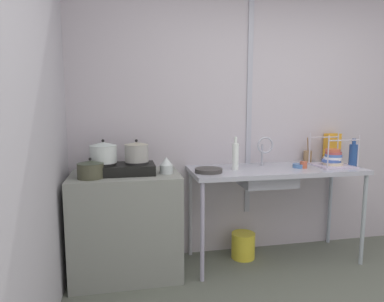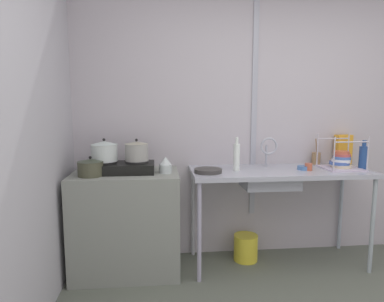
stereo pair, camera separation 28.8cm
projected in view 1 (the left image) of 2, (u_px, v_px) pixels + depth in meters
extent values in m
cube|color=#B7B0B7|center=(260.00, 121.00, 3.34)|extent=(4.47, 0.10, 2.60)
cube|color=#A5A8B4|center=(249.00, 108.00, 3.24)|extent=(0.05, 0.01, 2.08)
cube|color=gray|center=(126.00, 224.00, 2.86)|extent=(0.90, 0.59, 0.88)
cube|color=#A5A8B4|center=(276.00, 170.00, 3.07)|extent=(1.58, 0.59, 0.04)
cylinder|color=#A7A2BA|center=(202.00, 232.00, 2.74)|extent=(0.04, 0.04, 0.84)
cylinder|color=#9EABB1|center=(363.00, 220.00, 3.03)|extent=(0.04, 0.04, 0.84)
cylinder|color=#AAACB5|center=(190.00, 213.00, 3.23)|extent=(0.04, 0.04, 0.84)
cylinder|color=#9EAAB8|center=(330.00, 204.00, 3.52)|extent=(0.04, 0.04, 0.84)
cube|color=black|center=(121.00, 169.00, 2.79)|extent=(0.56, 0.31, 0.08)
cylinder|color=black|center=(104.00, 164.00, 2.75)|extent=(0.20, 0.20, 0.02)
cylinder|color=black|center=(137.00, 163.00, 2.81)|extent=(0.20, 0.20, 0.02)
cylinder|color=silver|center=(103.00, 154.00, 2.74)|extent=(0.22, 0.22, 0.14)
cone|color=silver|center=(103.00, 144.00, 2.73)|extent=(0.22, 0.22, 0.03)
sphere|color=black|center=(103.00, 141.00, 2.73)|extent=(0.02, 0.02, 0.02)
cylinder|color=#979790|center=(137.00, 153.00, 2.80)|extent=(0.20, 0.20, 0.14)
cone|color=#A3A18A|center=(136.00, 143.00, 2.78)|extent=(0.20, 0.20, 0.02)
sphere|color=black|center=(136.00, 141.00, 2.78)|extent=(0.02, 0.02, 0.02)
cylinder|color=#434431|center=(91.00, 171.00, 2.63)|extent=(0.20, 0.20, 0.12)
cone|color=#384031|center=(90.00, 162.00, 2.62)|extent=(0.21, 0.21, 0.02)
sphere|color=black|center=(90.00, 159.00, 2.61)|extent=(0.02, 0.02, 0.02)
cylinder|color=silver|center=(166.00, 169.00, 2.81)|extent=(0.11, 0.11, 0.07)
cone|color=silver|center=(166.00, 161.00, 2.80)|extent=(0.11, 0.11, 0.07)
cube|color=#A5A8B4|center=(267.00, 177.00, 3.01)|extent=(0.48, 0.31, 0.15)
cylinder|color=#A5A8B4|center=(262.00, 155.00, 3.17)|extent=(0.02, 0.02, 0.20)
torus|color=#A5A8B4|center=(265.00, 145.00, 3.09)|extent=(0.16, 0.02, 0.16)
cylinder|color=#383633|center=(209.00, 170.00, 2.86)|extent=(0.24, 0.24, 0.03)
cylinder|color=#BCB7C2|center=(328.00, 153.00, 2.97)|extent=(0.01, 0.01, 0.31)
cylinder|color=#BCB7C2|center=(358.00, 152.00, 3.03)|extent=(0.01, 0.01, 0.31)
cylinder|color=#BCB7C2|center=(310.00, 148.00, 3.26)|extent=(0.01, 0.01, 0.31)
cylinder|color=#BCB7C2|center=(338.00, 148.00, 3.32)|extent=(0.01, 0.01, 0.31)
cylinder|color=#BCB7C2|center=(344.00, 140.00, 2.98)|extent=(0.31, 0.01, 0.01)
cylinder|color=#BCB7C2|center=(324.00, 137.00, 3.28)|extent=(0.31, 0.01, 0.01)
cube|color=silver|center=(332.00, 165.00, 3.16)|extent=(0.33, 0.32, 0.01)
cylinder|color=beige|center=(333.00, 163.00, 3.17)|extent=(0.18, 0.18, 0.03)
cylinder|color=#4363B3|center=(331.00, 161.00, 3.16)|extent=(0.17, 0.17, 0.03)
cylinder|color=white|center=(333.00, 158.00, 3.16)|extent=(0.17, 0.17, 0.03)
cylinder|color=#4A6EB5|center=(333.00, 156.00, 3.16)|extent=(0.16, 0.16, 0.03)
cylinder|color=#BF4F51|center=(334.00, 153.00, 3.15)|extent=(0.15, 0.15, 0.03)
cylinder|color=#C5573E|center=(333.00, 150.00, 3.14)|extent=(0.14, 0.14, 0.03)
cylinder|color=#BC593D|center=(304.00, 165.00, 3.05)|extent=(0.06, 0.06, 0.06)
cylinder|color=#4B75B0|center=(299.00, 166.00, 3.08)|extent=(0.11, 0.11, 0.04)
cylinder|color=white|center=(235.00, 157.00, 2.97)|extent=(0.06, 0.06, 0.24)
cylinder|color=white|center=(236.00, 140.00, 2.95)|extent=(0.03, 0.03, 0.06)
cylinder|color=navy|center=(353.00, 155.00, 3.14)|extent=(0.08, 0.08, 0.21)
cylinder|color=navy|center=(354.00, 141.00, 3.13)|extent=(0.03, 0.03, 0.05)
cube|color=gold|center=(332.00, 147.00, 3.42)|extent=(0.16, 0.09, 0.29)
cylinder|color=#97744D|center=(308.00, 157.00, 3.37)|extent=(0.08, 0.08, 0.12)
cylinder|color=olive|center=(308.00, 148.00, 3.36)|extent=(0.05, 0.04, 0.22)
cylinder|color=yellow|center=(243.00, 245.00, 3.20)|extent=(0.22, 0.22, 0.24)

